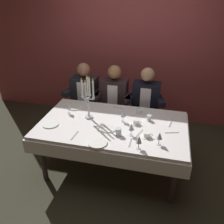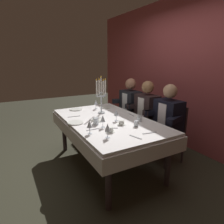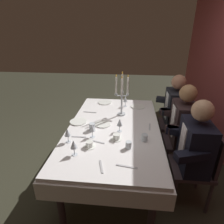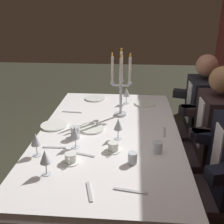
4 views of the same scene
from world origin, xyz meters
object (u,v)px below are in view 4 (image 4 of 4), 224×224
(wine_glass_4, at_px, (45,157))
(seated_diner_0, at_px, (203,105))
(coffee_cup_0, at_px, (71,158))
(seated_diner_1, at_px, (216,126))
(dinner_plate_0, at_px, (145,104))
(dinner_plate_3, at_px, (92,129))
(dinner_plate_2, at_px, (95,98))
(dining_table, at_px, (109,145))
(coffee_cup_1, at_px, (113,147))
(dinner_plate_1, at_px, (54,125))
(water_tumbler_0, at_px, (75,132))
(water_tumbler_2, at_px, (157,147))
(wine_glass_0, at_px, (118,125))
(candelabra, at_px, (121,85))
(wine_glass_2, at_px, (75,133))
(wine_glass_3, at_px, (126,93))
(wine_glass_1, at_px, (36,140))
(water_tumbler_1, at_px, (133,158))

(wine_glass_4, relative_size, seated_diner_0, 0.13)
(coffee_cup_0, height_order, seated_diner_1, seated_diner_1)
(dinner_plate_0, xyz_separation_m, dinner_plate_3, (0.62, -0.45, 0.00))
(dinner_plate_3, distance_m, seated_diner_0, 1.22)
(seated_diner_1, bearing_deg, dinner_plate_2, -118.18)
(dining_table, distance_m, seated_diner_0, 1.13)
(coffee_cup_1, bearing_deg, dinner_plate_1, -124.77)
(dining_table, relative_size, dinner_plate_1, 8.77)
(water_tumbler_0, distance_m, water_tumbler_2, 0.62)
(water_tumbler_0, relative_size, seated_diner_1, 0.07)
(wine_glass_0, height_order, seated_diner_1, seated_diner_1)
(wine_glass_0, relative_size, wine_glass_4, 1.00)
(candelabra, xyz_separation_m, water_tumbler_0, (0.48, -0.32, -0.24))
(dinner_plate_2, xyz_separation_m, water_tumbler_2, (1.07, 0.57, 0.03))
(candelabra, bearing_deg, water_tumbler_2, 23.82)
(dinner_plate_3, distance_m, water_tumbler_2, 0.59)
(candelabra, relative_size, coffee_cup_1, 4.58)
(water_tumbler_0, height_order, seated_diner_1, seated_diner_1)
(dinner_plate_2, relative_size, coffee_cup_0, 1.62)
(coffee_cup_1, bearing_deg, candelabra, 178.30)
(dinner_plate_0, xyz_separation_m, seated_diner_0, (-0.04, 0.58, -0.01))
(dining_table, height_order, coffee_cup_1, coffee_cup_1)
(dinner_plate_3, bearing_deg, dinner_plate_0, 144.31)
(wine_glass_2, xyz_separation_m, coffee_cup_0, (0.19, 0.01, -0.09))
(dinner_plate_2, bearing_deg, water_tumbler_0, -1.77)
(dinner_plate_1, bearing_deg, dining_table, 82.29)
(wine_glass_2, relative_size, seated_diner_1, 0.13)
(wine_glass_0, distance_m, seated_diner_1, 0.87)
(wine_glass_4, distance_m, water_tumbler_2, 0.75)
(wine_glass_2, bearing_deg, water_tumbler_0, -168.09)
(water_tumbler_0, bearing_deg, wine_glass_3, 155.34)
(wine_glass_1, height_order, wine_glass_2, same)
(wine_glass_0, relative_size, coffee_cup_1, 1.24)
(wine_glass_0, relative_size, wine_glass_2, 1.00)
(dinner_plate_3, bearing_deg, wine_glass_4, -15.76)
(wine_glass_1, bearing_deg, coffee_cup_1, 101.59)
(coffee_cup_1, bearing_deg, dining_table, -169.15)
(dinner_plate_3, bearing_deg, wine_glass_2, -13.34)
(dinner_plate_2, bearing_deg, dinner_plate_3, 5.76)
(seated_diner_1, bearing_deg, wine_glass_1, -66.33)
(coffee_cup_1, xyz_separation_m, seated_diner_1, (-0.48, 0.83, -0.03))
(coffee_cup_1, bearing_deg, wine_glass_4, -50.22)
(dining_table, bearing_deg, dinner_plate_3, -100.51)
(water_tumbler_1, distance_m, water_tumbler_2, 0.23)
(wine_glass_3, height_order, water_tumbler_0, wine_glass_3)
(dinner_plate_3, xyz_separation_m, water_tumbler_2, (0.32, 0.50, 0.03))
(seated_diner_0, bearing_deg, seated_diner_1, 0.00)
(wine_glass_0, distance_m, water_tumbler_0, 0.33)
(wine_glass_3, bearing_deg, wine_glass_4, -19.06)
(dinner_plate_3, relative_size, seated_diner_1, 0.16)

